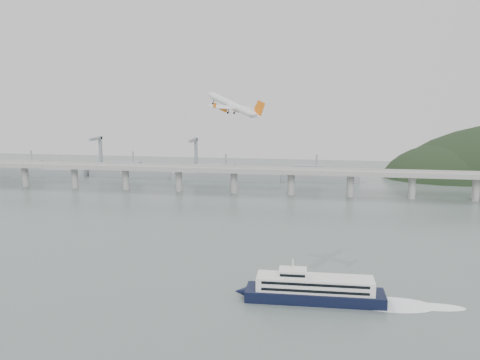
# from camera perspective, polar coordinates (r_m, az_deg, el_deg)

# --- Properties ---
(ground) EXTENTS (900.00, 900.00, 0.00)m
(ground) POSITION_cam_1_polar(r_m,az_deg,el_deg) (251.09, -2.13, -10.18)
(ground) COLOR #566461
(ground) RESTS_ON ground
(bridge) EXTENTS (800.00, 22.00, 23.90)m
(bridge) POSITION_cam_1_polar(r_m,az_deg,el_deg) (439.44, 3.01, 0.69)
(bridge) COLOR #999996
(bridge) RESTS_ON ground
(distant_fleet) EXTENTS (453.00, 60.90, 40.00)m
(distant_fleet) POSITION_cam_1_polar(r_m,az_deg,el_deg) (542.47, -12.57, 0.92)
(distant_fleet) COLOR gray
(distant_fleet) RESTS_ON ground
(ferry) EXTENTS (94.30, 17.39, 17.79)m
(ferry) POSITION_cam_1_polar(r_m,az_deg,el_deg) (217.70, 8.38, -12.07)
(ferry) COLOR black
(ferry) RESTS_ON ground
(airliner) EXTENTS (39.55, 37.83, 17.80)m
(airliner) POSITION_cam_1_polar(r_m,az_deg,el_deg) (297.55, -0.77, 8.33)
(airliner) COLOR white
(airliner) RESTS_ON ground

